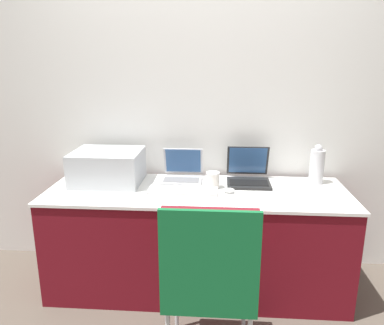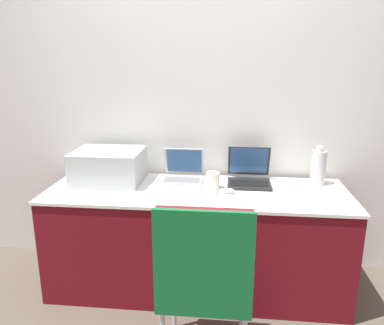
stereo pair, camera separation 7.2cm
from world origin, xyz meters
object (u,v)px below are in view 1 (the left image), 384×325
printer (108,166)px  metal_pitcher (317,166)px  coffee_cup (213,180)px  laptop_left (182,173)px  mouse (229,190)px  laptop_right (248,175)px  external_keyboard (183,191)px  chair (209,273)px

printer → metal_pitcher: bearing=3.7°
coffee_cup → metal_pitcher: 0.74m
laptop_left → mouse: (0.33, -0.25, -0.03)m
laptop_right → coffee_cup: size_ratio=3.04×
printer → mouse: printer is taller
metal_pitcher → coffee_cup: bearing=-168.1°
laptop_left → coffee_cup: (0.22, -0.16, 0.01)m
metal_pitcher → mouse: bearing=-157.8°
external_keyboard → chair: (0.20, -0.72, -0.16)m
printer → metal_pitcher: (1.46, 0.10, 0.00)m
coffee_cup → printer: bearing=175.6°
printer → metal_pitcher: metal_pitcher is taller
mouse → external_keyboard: bearing=-178.8°
mouse → metal_pitcher: bearing=22.2°
metal_pitcher → chair: (-0.72, -0.97, -0.28)m
laptop_right → chair: 1.01m
laptop_left → laptop_right: size_ratio=0.86×
laptop_left → mouse: 0.42m
laptop_right → mouse: laptop_right is taller
external_keyboard → mouse: bearing=1.2°
mouse → chair: bearing=-98.5°
printer → coffee_cup: (0.74, -0.06, -0.07)m
coffee_cup → mouse: coffee_cup is taller
metal_pitcher → chair: size_ratio=0.30×
metal_pitcher → laptop_right: bearing=-178.5°
chair → mouse: bearing=81.5°
printer → metal_pitcher: 1.46m
laptop_right → metal_pitcher: 0.48m
laptop_right → external_keyboard: bearing=-151.2°
mouse → laptop_left: bearing=142.7°
printer → coffee_cup: printer is taller
printer → mouse: bearing=-10.3°
coffee_cup → chair: bearing=-89.8°
printer → laptop_right: laptop_right is taller
chair → printer: bearing=130.2°
mouse → printer: bearing=169.7°
printer → laptop_left: printer is taller
external_keyboard → chair: bearing=-74.5°
printer → mouse: 0.87m
laptop_right → coffee_cup: laptop_right is taller
laptop_right → external_keyboard: (-0.44, -0.24, -0.04)m
laptop_left → metal_pitcher: bearing=-0.3°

